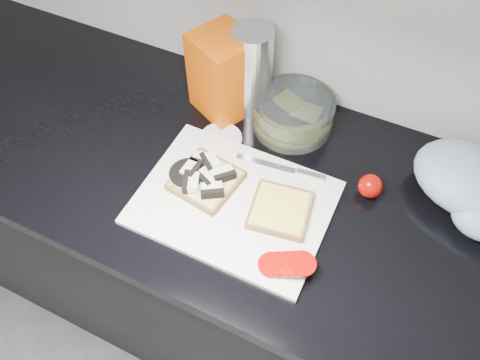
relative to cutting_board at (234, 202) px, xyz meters
name	(u,v)px	position (x,y,z in m)	size (l,w,h in m)	color
base_cabinet	(281,283)	(0.11, 0.08, -0.48)	(3.50, 0.60, 0.86)	black
countertop	(295,199)	(0.11, 0.08, -0.03)	(3.50, 0.64, 0.04)	black
cutting_board	(234,202)	(0.00, 0.00, 0.00)	(0.40, 0.30, 0.01)	white
bread_left	(206,179)	(-0.08, 0.02, 0.02)	(0.15, 0.15, 0.04)	beige
bread_right	(280,210)	(0.10, 0.02, 0.01)	(0.14, 0.14, 0.02)	beige
tomato_slices	(287,264)	(0.16, -0.09, 0.02)	(0.12, 0.09, 0.02)	#9F0A03
knife	(291,170)	(0.08, 0.13, 0.01)	(0.20, 0.04, 0.01)	#B5B5B9
seed_tub	(189,178)	(-0.11, 0.00, 0.02)	(0.09, 0.09, 0.04)	#A5AAAA
tub_lid	(221,139)	(-0.11, 0.15, 0.00)	(0.10, 0.10, 0.01)	silver
glass_bowl	(293,113)	(0.03, 0.27, 0.03)	(0.19, 0.19, 0.08)	silver
bread_bag	(223,74)	(-0.15, 0.26, 0.10)	(0.13, 0.12, 0.21)	#CF3F03
steel_canister	(252,71)	(-0.09, 0.28, 0.11)	(0.09, 0.09, 0.22)	silver
grocery_bag	(471,185)	(0.44, 0.23, 0.04)	(0.27, 0.26, 0.10)	#A7B8CD
whole_tomatoes	(370,186)	(0.25, 0.15, 0.02)	(0.05, 0.05, 0.05)	#9F0A03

